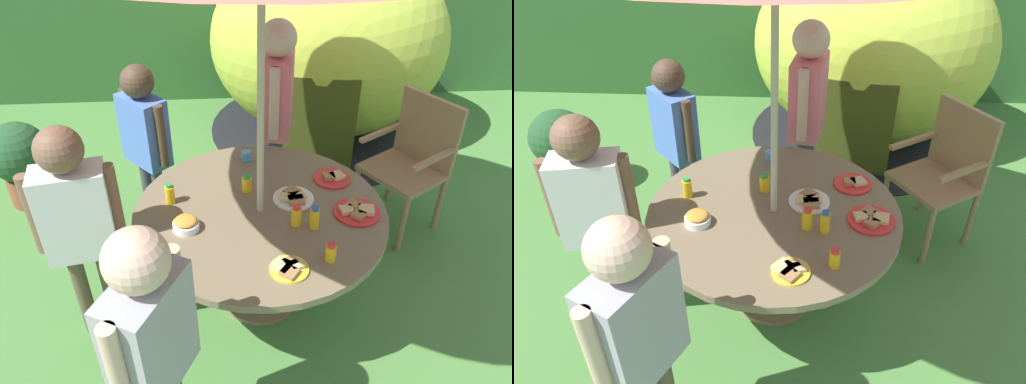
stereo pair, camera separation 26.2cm
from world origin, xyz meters
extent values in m
cube|color=#477A38|center=(0.00, 0.00, -0.01)|extent=(10.00, 10.00, 0.02)
cube|color=#33602D|center=(0.00, 3.29, 0.87)|extent=(9.00, 0.70, 1.74)
cylinder|color=brown|center=(0.00, 0.00, 0.01)|extent=(0.48, 0.48, 0.03)
cylinder|color=brown|center=(0.00, 0.00, 0.32)|extent=(0.16, 0.16, 0.64)
cylinder|color=#75664C|center=(0.00, 0.00, 0.66)|extent=(1.39, 1.39, 0.04)
cylinder|color=#B7AD8C|center=(0.00, 0.00, 1.19)|extent=(0.04, 0.04, 2.38)
cylinder|color=#93704C|center=(0.76, 0.74, 0.22)|extent=(0.04, 0.04, 0.44)
cylinder|color=#93704C|center=(1.00, 0.37, 0.22)|extent=(0.04, 0.04, 0.44)
cylinder|color=#93704C|center=(1.10, 0.96, 0.22)|extent=(0.04, 0.04, 0.44)
cylinder|color=#93704C|center=(1.33, 0.58, 0.22)|extent=(0.04, 0.04, 0.44)
cube|color=#93704C|center=(1.05, 0.66, 0.45)|extent=(0.63, 0.64, 0.04)
cube|color=#93704C|center=(1.22, 0.77, 0.72)|extent=(0.29, 0.43, 0.49)
cube|color=#93704C|center=(0.93, 0.85, 0.67)|extent=(0.39, 0.27, 0.03)
cube|color=#93704C|center=(1.17, 0.48, 0.67)|extent=(0.39, 0.27, 0.03)
ellipsoid|color=#B2C63F|center=(0.76, 2.18, 0.86)|extent=(2.43, 2.12, 1.73)
cylinder|color=black|center=(0.76, 2.18, 0.01)|extent=(2.57, 2.57, 0.01)
cube|color=#3E4516|center=(0.58, 1.37, 0.48)|extent=(0.58, 0.16, 0.78)
cylinder|color=brown|center=(-1.73, 1.13, 0.13)|extent=(0.30, 0.30, 0.25)
sphere|color=#234C28|center=(-1.73, 1.13, 0.45)|extent=(0.45, 0.45, 0.45)
cylinder|color=#3F3F47|center=(0.20, 1.05, 0.32)|extent=(0.09, 0.09, 0.65)
cylinder|color=#3F3F47|center=(0.17, 0.89, 0.32)|extent=(0.09, 0.09, 0.65)
cube|color=#EA727F|center=(0.19, 0.97, 0.92)|extent=(0.27, 0.40, 0.55)
cylinder|color=#D8B293|center=(0.23, 1.17, 0.95)|extent=(0.07, 0.07, 0.49)
cylinder|color=#D8B293|center=(0.15, 0.77, 0.95)|extent=(0.07, 0.07, 0.49)
sphere|color=#D8B293|center=(0.19, 0.97, 1.31)|extent=(0.24, 0.24, 0.24)
cylinder|color=#3F3F47|center=(-0.75, 0.80, 0.28)|extent=(0.08, 0.08, 0.56)
cylinder|color=#3F3F47|center=(-0.66, 0.70, 0.28)|extent=(0.08, 0.08, 0.56)
cube|color=#4C72C6|center=(-0.70, 0.75, 0.79)|extent=(0.35, 0.36, 0.47)
cylinder|color=#4C3828|center=(-0.83, 0.89, 0.82)|extent=(0.06, 0.06, 0.42)
cylinder|color=#4C3828|center=(-0.58, 0.62, 0.82)|extent=(0.06, 0.06, 0.42)
sphere|color=#4C3828|center=(-0.70, 0.75, 1.14)|extent=(0.21, 0.21, 0.21)
cylinder|color=brown|center=(-0.99, -0.18, 0.30)|extent=(0.08, 0.08, 0.59)
cylinder|color=brown|center=(-0.85, -0.16, 0.30)|extent=(0.08, 0.08, 0.59)
cube|color=white|center=(-0.92, -0.17, 0.84)|extent=(0.37, 0.25, 0.50)
cylinder|color=brown|center=(-1.11, -0.20, 0.87)|extent=(0.06, 0.06, 0.45)
cylinder|color=brown|center=(-0.74, -0.13, 0.87)|extent=(0.06, 0.06, 0.45)
sphere|color=brown|center=(-0.92, -0.17, 1.20)|extent=(0.22, 0.22, 0.22)
cube|color=#99999E|center=(-0.47, -0.94, 0.86)|extent=(0.33, 0.40, 0.51)
cylinder|color=#D8B293|center=(-0.56, -1.12, 0.89)|extent=(0.07, 0.07, 0.46)
cylinder|color=#D8B293|center=(-0.39, -0.77, 0.89)|extent=(0.07, 0.07, 0.46)
sphere|color=#D8B293|center=(-0.47, -0.94, 1.23)|extent=(0.23, 0.23, 0.23)
cylinder|color=white|center=(-0.40, -0.14, 0.71)|extent=(0.14, 0.14, 0.04)
ellipsoid|color=gold|center=(-0.40, -0.14, 0.74)|extent=(0.12, 0.12, 0.03)
cylinder|color=white|center=(0.19, 0.08, 0.69)|extent=(0.23, 0.23, 0.01)
cube|color=tan|center=(0.22, 0.08, 0.71)|extent=(0.09, 0.09, 0.02)
cube|color=#9E7547|center=(0.19, 0.13, 0.71)|extent=(0.11, 0.11, 0.02)
cube|color=tan|center=(0.16, 0.07, 0.71)|extent=(0.08, 0.08, 0.02)
cube|color=#9E7547|center=(0.20, 0.04, 0.71)|extent=(0.09, 0.09, 0.02)
cylinder|color=red|center=(0.52, -0.07, 0.69)|extent=(0.25, 0.25, 0.01)
cube|color=tan|center=(0.57, -0.07, 0.71)|extent=(0.10, 0.10, 0.02)
cube|color=#9E7547|center=(0.51, -0.01, 0.71)|extent=(0.10, 0.10, 0.02)
cube|color=tan|center=(0.47, -0.06, 0.71)|extent=(0.08, 0.08, 0.02)
cube|color=#9E7547|center=(0.52, -0.11, 0.71)|extent=(0.09, 0.09, 0.02)
cylinder|color=yellow|center=(0.10, -0.47, 0.69)|extent=(0.19, 0.19, 0.01)
cube|color=tan|center=(0.14, -0.46, 0.71)|extent=(0.08, 0.08, 0.02)
cube|color=#9E7547|center=(0.11, -0.44, 0.71)|extent=(0.08, 0.08, 0.02)
cube|color=tan|center=(0.07, -0.46, 0.71)|extent=(0.13, 0.13, 0.02)
cube|color=#9E7547|center=(0.10, -0.51, 0.71)|extent=(0.11, 0.11, 0.02)
cylinder|color=red|center=(0.45, 0.27, 0.69)|extent=(0.22, 0.22, 0.01)
cube|color=tan|center=(0.48, 0.27, 0.71)|extent=(0.10, 0.10, 0.02)
cube|color=#9E7547|center=(0.43, 0.27, 0.71)|extent=(0.07, 0.07, 0.02)
cylinder|color=yellow|center=(-0.49, 0.10, 0.74)|extent=(0.05, 0.05, 0.11)
cylinder|color=green|center=(-0.49, 0.10, 0.80)|extent=(0.04, 0.04, 0.02)
cylinder|color=yellow|center=(0.31, -0.42, 0.73)|extent=(0.05, 0.05, 0.09)
cylinder|color=red|center=(0.31, -0.42, 0.78)|extent=(0.04, 0.04, 0.02)
cylinder|color=yellow|center=(0.18, -0.14, 0.74)|extent=(0.06, 0.06, 0.10)
cylinder|color=red|center=(0.18, -0.14, 0.80)|extent=(0.04, 0.04, 0.02)
cylinder|color=yellow|center=(-0.06, 0.18, 0.73)|extent=(0.06, 0.06, 0.09)
cylinder|color=green|center=(-0.06, 0.18, 0.79)|extent=(0.04, 0.04, 0.02)
cylinder|color=yellow|center=(0.27, -0.17, 0.74)|extent=(0.05, 0.05, 0.11)
cylinder|color=blue|center=(0.27, -0.17, 0.81)|extent=(0.04, 0.04, 0.02)
cylinder|color=#4C99D8|center=(-0.05, 0.52, 0.72)|extent=(0.06, 0.06, 0.06)
camera|label=1|loc=(-0.17, -2.12, 2.33)|focal=34.34mm
camera|label=2|loc=(0.10, -2.12, 2.33)|focal=34.34mm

